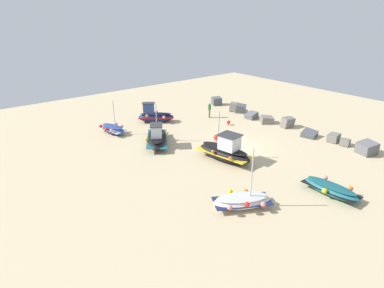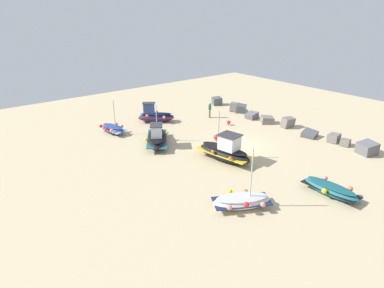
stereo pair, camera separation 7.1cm
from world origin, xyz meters
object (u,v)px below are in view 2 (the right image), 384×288
object	(u,v)px
fishing_boat_2	(331,189)
person_walking	(210,109)
fishing_boat_3	(242,201)
fishing_boat_5	(113,129)
fishing_boat_0	(225,151)
mooring_buoy_0	(216,137)
fishing_boat_4	(157,138)
mooring_buoy_1	(229,122)
fishing_boat_1	(155,116)

from	to	relation	value
fishing_boat_2	person_walking	size ratio (longest dim) A/B	2.23
fishing_boat_3	fishing_boat_5	world-z (taller)	fishing_boat_3
fishing_boat_2	fishing_boat_0	bearing A→B (deg)	-169.04
fishing_boat_3	mooring_buoy_0	xyz separation A→B (m)	(-9.00, 6.11, -0.01)
fishing_boat_4	mooring_buoy_0	distance (m)	5.39
fishing_boat_3	mooring_buoy_1	bearing A→B (deg)	-103.07
fishing_boat_2	fishing_boat_3	bearing A→B (deg)	-115.59
fishing_boat_3	person_walking	size ratio (longest dim) A/B	2.28
person_walking	fishing_boat_1	bearing A→B (deg)	-175.26
fishing_boat_2	fishing_boat_3	world-z (taller)	fishing_boat_3
fishing_boat_1	fishing_boat_4	bearing A→B (deg)	95.61
fishing_boat_2	fishing_boat_4	size ratio (longest dim) A/B	0.76
fishing_boat_5	fishing_boat_0	bearing A→B (deg)	-170.50
fishing_boat_0	fishing_boat_3	world-z (taller)	fishing_boat_0
fishing_boat_0	person_walking	bearing A→B (deg)	135.05
fishing_boat_4	mooring_buoy_1	world-z (taller)	fishing_boat_4
fishing_boat_0	fishing_boat_2	world-z (taller)	fishing_boat_0
fishing_boat_2	fishing_boat_5	xyz separation A→B (m)	(-19.51, -5.88, 0.05)
fishing_boat_2	mooring_buoy_1	bearing A→B (deg)	161.26
fishing_boat_5	mooring_buoy_1	xyz separation A→B (m)	(5.31, 10.53, -0.13)
fishing_boat_2	fishing_boat_5	size ratio (longest dim) A/B	1.13
fishing_boat_3	mooring_buoy_0	distance (m)	10.88
fishing_boat_1	mooring_buoy_0	xyz separation A→B (m)	(8.29, 1.25, -0.28)
fishing_boat_4	person_walking	size ratio (longest dim) A/B	2.93
fishing_boat_2	fishing_boat_3	distance (m)	6.18
fishing_boat_3	mooring_buoy_1	xyz separation A→B (m)	(-11.60, 10.25, -0.10)
fishing_boat_0	fishing_boat_5	world-z (taller)	fishing_boat_0
fishing_boat_1	mooring_buoy_1	size ratio (longest dim) A/B	7.42
fishing_boat_1	fishing_boat_4	size ratio (longest dim) A/B	0.75
mooring_buoy_0	mooring_buoy_1	size ratio (longest dim) A/B	1.28
fishing_boat_3	person_walking	world-z (taller)	fishing_boat_3
fishing_boat_1	fishing_boat_4	distance (m)	6.41
fishing_boat_1	fishing_boat_3	distance (m)	17.95
fishing_boat_0	mooring_buoy_0	world-z (taller)	fishing_boat_0
mooring_buoy_1	person_walking	bearing A→B (deg)	176.99
mooring_buoy_1	fishing_boat_4	bearing A→B (deg)	-91.38
fishing_boat_1	fishing_boat_2	world-z (taller)	fishing_boat_1
fishing_boat_2	mooring_buoy_1	xyz separation A→B (m)	(-14.21, 4.65, -0.08)
mooring_buoy_0	fishing_boat_2	bearing A→B (deg)	-2.52
fishing_boat_5	fishing_boat_1	bearing A→B (deg)	-96.67
fishing_boat_0	fishing_boat_3	bearing A→B (deg)	-44.82
fishing_boat_4	mooring_buoy_0	xyz separation A→B (m)	(2.81, 4.59, -0.24)
person_walking	mooring_buoy_1	xyz separation A→B (m)	(3.18, -0.17, -0.68)
fishing_boat_0	fishing_boat_5	distance (m)	12.08
person_walking	mooring_buoy_0	xyz separation A→B (m)	(5.79, -4.30, -0.59)
fishing_boat_5	fishing_boat_3	bearing A→B (deg)	170.10
fishing_boat_1	fishing_boat_5	xyz separation A→B (m)	(0.37, -5.14, -0.24)
fishing_boat_4	person_walking	distance (m)	9.38
fishing_boat_5	mooring_buoy_0	size ratio (longest dim) A/B	5.18
fishing_boat_0	fishing_boat_1	size ratio (longest dim) A/B	1.33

